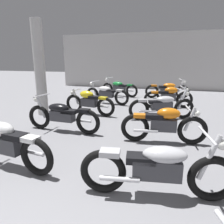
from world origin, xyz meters
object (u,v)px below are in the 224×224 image
object	(u,v)px
motorcycle_right_row_3	(162,106)
motorcycle_left_row_5	(119,88)
motorcycle_right_row_1	(158,168)
motorcycle_left_row_4	(106,93)
support_pillar	(40,69)
motorcycle_left_row_2	(62,115)
motorcycle_right_row_5	(167,89)
motorcycle_left_row_1	(7,143)
motorcycle_right_row_2	(164,124)
motorcycle_right_row_4	(169,97)
motorcycle_left_row_3	(89,102)

from	to	relation	value
motorcycle_right_row_3	motorcycle_left_row_5	bearing A→B (deg)	122.44
motorcycle_right_row_1	motorcycle_left_row_4	bearing A→B (deg)	114.41
support_pillar	motorcycle_left_row_2	size ratio (longest dim) A/B	1.47
motorcycle_left_row_2	motorcycle_right_row_5	size ratio (longest dim) A/B	1.00
motorcycle_left_row_1	support_pillar	bearing A→B (deg)	115.85
support_pillar	motorcycle_right_row_3	world-z (taller)	support_pillar
motorcycle_right_row_2	motorcycle_right_row_4	world-z (taller)	same
motorcycle_left_row_5	motorcycle_right_row_2	size ratio (longest dim) A/B	1.08
motorcycle_right_row_1	motorcycle_right_row_2	distance (m)	2.03
motorcycle_left_row_1	motorcycle_left_row_2	size ratio (longest dim) A/B	0.91
motorcycle_right_row_2	motorcycle_right_row_3	xyz separation A→B (m)	(-0.15, 2.01, -0.01)
motorcycle_left_row_1	motorcycle_right_row_4	xyz separation A→B (m)	(2.61, 5.71, 0.00)
motorcycle_right_row_2	motorcycle_right_row_3	size ratio (longest dim) A/B	0.95
motorcycle_left_row_2	motorcycle_left_row_3	xyz separation A→B (m)	(0.01, 1.85, 0.01)
motorcycle_right_row_1	motorcycle_right_row_4	bearing A→B (deg)	90.05
motorcycle_right_row_3	motorcycle_left_row_4	bearing A→B (deg)	143.85
support_pillar	motorcycle_left_row_5	size ratio (longest dim) A/B	1.51
support_pillar	motorcycle_right_row_2	xyz separation A→B (m)	(4.26, -1.47, -1.14)
motorcycle_left_row_3	motorcycle_left_row_4	world-z (taller)	motorcycle_left_row_4
motorcycle_left_row_1	motorcycle_right_row_2	bearing A→B (deg)	36.81
motorcycle_left_row_2	motorcycle_left_row_5	bearing A→B (deg)	89.44
motorcycle_left_row_2	motorcycle_left_row_4	bearing A→B (deg)	89.87
motorcycle_right_row_1	motorcycle_right_row_3	bearing A→B (deg)	92.24
motorcycle_left_row_1	motorcycle_right_row_1	world-z (taller)	motorcycle_right_row_1
motorcycle_right_row_3	motorcycle_right_row_1	bearing A→B (deg)	-87.76
motorcycle_left_row_1	motorcycle_left_row_3	world-z (taller)	same
support_pillar	motorcycle_left_row_3	distance (m)	2.01
motorcycle_left_row_3	motorcycle_right_row_4	size ratio (longest dim) A/B	1.01
motorcycle_left_row_3	motorcycle_left_row_4	distance (m)	1.95
support_pillar	motorcycle_right_row_2	world-z (taller)	support_pillar
motorcycle_right_row_4	motorcycle_left_row_4	bearing A→B (deg)	178.40
support_pillar	motorcycle_left_row_4	size ratio (longest dim) A/B	1.50
motorcycle_left_row_2	motorcycle_right_row_2	bearing A→B (deg)	-0.85
motorcycle_left_row_3	motorcycle_right_row_5	bearing A→B (deg)	57.81
motorcycle_left_row_4	motorcycle_right_row_5	distance (m)	3.29
motorcycle_left_row_4	motorcycle_right_row_3	bearing A→B (deg)	-36.15
motorcycle_left_row_5	motorcycle_right_row_5	world-z (taller)	same
support_pillar	motorcycle_left_row_1	size ratio (longest dim) A/B	1.63
motorcycle_right_row_2	motorcycle_right_row_4	bearing A→B (deg)	89.91
motorcycle_right_row_3	motorcycle_right_row_5	size ratio (longest dim) A/B	0.95
motorcycle_left_row_5	motorcycle_right_row_3	size ratio (longest dim) A/B	1.03
motorcycle_left_row_5	motorcycle_right_row_3	world-z (taller)	same
motorcycle_left_row_4	motorcycle_left_row_3	bearing A→B (deg)	-90.07
motorcycle_right_row_4	motorcycle_right_row_1	bearing A→B (deg)	-89.95
motorcycle_right_row_4	motorcycle_right_row_5	size ratio (longest dim) A/B	0.90
motorcycle_right_row_2	motorcycle_right_row_5	distance (m)	5.93
motorcycle_left_row_5	motorcycle_right_row_4	size ratio (longest dim) A/B	1.09
motorcycle_left_row_5	support_pillar	bearing A→B (deg)	-110.58
motorcycle_right_row_4	motorcycle_left_row_2	bearing A→B (deg)	-125.59
support_pillar	motorcycle_right_row_4	xyz separation A→B (m)	(4.26, 2.30, -1.14)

